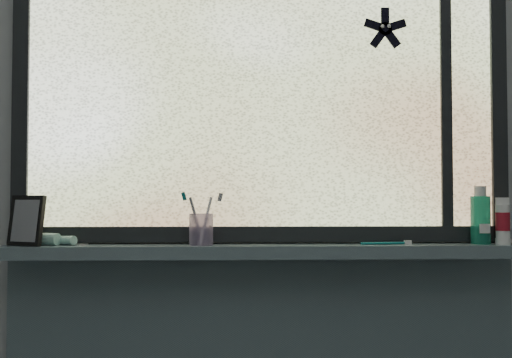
{
  "coord_description": "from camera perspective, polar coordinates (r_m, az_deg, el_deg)",
  "views": [
    {
      "loc": [
        -0.09,
        -0.56,
        1.16
      ],
      "look_at": [
        -0.03,
        1.05,
        1.22
      ],
      "focal_mm": 40.0,
      "sensor_mm": 36.0,
      "label": 1
    }
  ],
  "objects": [
    {
      "name": "wall_back",
      "position": [
        1.87,
        0.68,
        0.65
      ],
      "size": [
        3.0,
        0.01,
        2.5
      ],
      "primitive_type": "cube",
      "color": "#9EA3A8",
      "rests_on": "ground"
    },
    {
      "name": "windowsill",
      "position": [
        1.8,
        0.8,
        -7.22
      ],
      "size": [
        1.62,
        0.14,
        0.04
      ],
      "primitive_type": "cube",
      "color": "#50636B",
      "rests_on": "wall_back"
    },
    {
      "name": "window_pane",
      "position": [
        1.88,
        0.71,
        9.24
      ],
      "size": [
        1.5,
        0.01,
        1.0
      ],
      "primitive_type": "cube",
      "color": "silver",
      "rests_on": "wall_back"
    },
    {
      "name": "frame_bottom",
      "position": [
        1.84,
        0.73,
        -5.53
      ],
      "size": [
        1.6,
        0.03,
        0.05
      ],
      "primitive_type": "cube",
      "color": "black",
      "rests_on": "windowsill"
    },
    {
      "name": "frame_left",
      "position": [
        2.0,
        -22.39,
        8.73
      ],
      "size": [
        0.05,
        0.03,
        1.1
      ],
      "primitive_type": "cube",
      "color": "black",
      "rests_on": "wall_back"
    },
    {
      "name": "frame_right",
      "position": [
        2.06,
        23.0,
        8.39
      ],
      "size": [
        0.05,
        0.03,
        1.1
      ],
      "primitive_type": "cube",
      "color": "black",
      "rests_on": "wall_back"
    },
    {
      "name": "frame_mullion",
      "position": [
        2.0,
        18.4,
        8.68
      ],
      "size": [
        0.03,
        0.03,
        1.0
      ],
      "primitive_type": "cube",
      "color": "black",
      "rests_on": "wall_back"
    },
    {
      "name": "starfish_sticker",
      "position": [
        1.97,
        12.79,
        14.42
      ],
      "size": [
        0.15,
        0.02,
        0.15
      ],
      "primitive_type": null,
      "color": "black",
      "rests_on": "window_pane"
    },
    {
      "name": "vanity_mirror",
      "position": [
        1.89,
        -21.97,
        -3.88
      ],
      "size": [
        0.14,
        0.11,
        0.15
      ],
      "primitive_type": "cube",
      "rotation": [
        0.0,
        0.0,
        -0.42
      ],
      "color": "black",
      "rests_on": "windowsill"
    },
    {
      "name": "toothpaste_tube",
      "position": [
        1.88,
        -19.41,
        -5.7
      ],
      "size": [
        0.21,
        0.12,
        0.04
      ],
      "primitive_type": null,
      "rotation": [
        0.0,
        0.0,
        -0.4
      ],
      "color": "silver",
      "rests_on": "windowsill"
    },
    {
      "name": "toothbrush_cup",
      "position": [
        1.78,
        -5.51,
        -5.04
      ],
      "size": [
        0.08,
        0.08,
        0.1
      ],
      "primitive_type": "cylinder",
      "rotation": [
        0.0,
        0.0,
        0.1
      ],
      "color": "#A592C1",
      "rests_on": "windowsill"
    },
    {
      "name": "toothbrush_lying",
      "position": [
        1.85,
        12.59,
        -6.22
      ],
      "size": [
        0.18,
        0.04,
        0.01
      ],
      "primitive_type": null,
      "rotation": [
        0.0,
        0.0,
        0.13
      ],
      "color": "#0C686E",
      "rests_on": "windowsill"
    },
    {
      "name": "mouthwash_bottle",
      "position": [
        1.96,
        21.53,
        -3.37
      ],
      "size": [
        0.07,
        0.07,
        0.15
      ],
      "primitive_type": "cylinder",
      "rotation": [
        0.0,
        0.0,
        -0.18
      ],
      "color": "#1C9273",
      "rests_on": "windowsill"
    },
    {
      "name": "cream_tube",
      "position": [
        1.96,
        23.44,
        -3.73
      ],
      "size": [
        0.05,
        0.05,
        0.11
      ],
      "primitive_type": "cylinder",
      "rotation": [
        0.0,
        0.0,
        0.28
      ],
      "color": "silver",
      "rests_on": "windowsill"
    }
  ]
}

